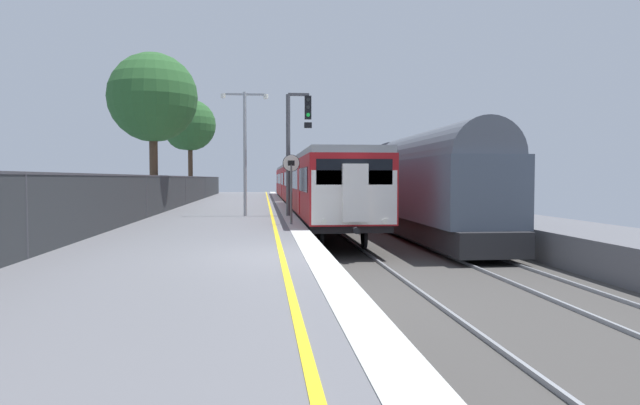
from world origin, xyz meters
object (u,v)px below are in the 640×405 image
object	(u,v)px
signal_gantry	(294,140)
background_tree_centre	(151,100)
background_tree_left	(188,127)
speed_limit_sign	(291,180)
platform_lamp_mid	(245,143)
commuter_train_at_platform	(304,183)
freight_train_adjacent_track	(372,181)

from	to	relation	value
signal_gantry	background_tree_centre	world-z (taller)	background_tree_centre
background_tree_left	speed_limit_sign	bearing A→B (deg)	-75.65
platform_lamp_mid	background_tree_centre	world-z (taller)	background_tree_centre
speed_limit_sign	commuter_train_at_platform	bearing A→B (deg)	84.39
platform_lamp_mid	commuter_train_at_platform	bearing A→B (deg)	75.80
speed_limit_sign	platform_lamp_mid	world-z (taller)	platform_lamp_mid
commuter_train_at_platform	background_tree_left	world-z (taller)	background_tree_left
speed_limit_sign	background_tree_left	world-z (taller)	background_tree_left
signal_gantry	background_tree_left	bearing A→B (deg)	107.85
platform_lamp_mid	background_tree_centre	distance (m)	6.04
signal_gantry	platform_lamp_mid	bearing A→B (deg)	176.77
signal_gantry	background_tree_centre	xyz separation A→B (m)	(-6.62, 3.45, 2.07)
freight_train_adjacent_track	platform_lamp_mid	xyz separation A→B (m)	(-7.59, -10.70, 1.71)
freight_train_adjacent_track	background_tree_centre	size ratio (longest dim) A/B	5.06
freight_train_adjacent_track	speed_limit_sign	distance (m)	16.40
commuter_train_at_platform	background_tree_centre	distance (m)	14.12
commuter_train_at_platform	background_tree_centre	bearing A→B (deg)	-126.82
speed_limit_sign	freight_train_adjacent_track	bearing A→B (deg)	69.10
background_tree_left	background_tree_centre	world-z (taller)	background_tree_left
background_tree_centre	freight_train_adjacent_track	bearing A→B (deg)	31.31
commuter_train_at_platform	signal_gantry	world-z (taller)	signal_gantry
freight_train_adjacent_track	background_tree_centre	world-z (taller)	background_tree_centre
speed_limit_sign	background_tree_centre	bearing A→B (deg)	128.20
commuter_train_at_platform	freight_train_adjacent_track	size ratio (longest dim) A/B	1.12
commuter_train_at_platform	signal_gantry	size ratio (longest dim) A/B	8.16
commuter_train_at_platform	background_tree_centre	size ratio (longest dim) A/B	5.65
commuter_train_at_platform	platform_lamp_mid	distance (m)	14.73
speed_limit_sign	platform_lamp_mid	size ratio (longest dim) A/B	0.46
commuter_train_at_platform	signal_gantry	xyz separation A→B (m)	(-1.48, -14.28, 2.00)
freight_train_adjacent_track	platform_lamp_mid	world-z (taller)	platform_lamp_mid
commuter_train_at_platform	speed_limit_sign	distance (m)	18.87
freight_train_adjacent_track	background_tree_left	world-z (taller)	background_tree_left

